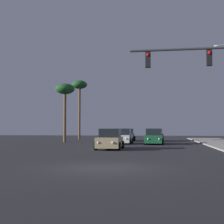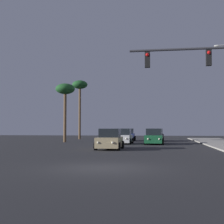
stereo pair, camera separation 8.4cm
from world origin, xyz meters
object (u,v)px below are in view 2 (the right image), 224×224
Objects in this scene: palm_tree_far at (80,88)px; palm_tree_mid at (65,92)px; car_tan at (110,140)px; car_green at (154,137)px; traffic_light_mast at (217,75)px; car_black at (156,135)px; car_white at (123,137)px; car_blue at (127,135)px.

palm_tree_far reaches higher than palm_tree_mid.
car_tan is 9.24m from car_green.
palm_tree_far is at bearing 117.93° from traffic_light_mast.
palm_tree_mid is (-11.14, -4.74, 5.53)m from car_black.
car_tan is 1.00× the size of car_green.
traffic_light_mast is at bearing 96.46° from car_black.
car_white is 0.99× the size of car_green.
palm_tree_mid reaches higher than car_green.
car_black is 8.22m from car_green.
car_green is at bearing 103.51° from traffic_light_mast.
car_black and car_white have the same top height.
car_blue is 10.37m from palm_tree_mid.
palm_tree_mid reaches higher than car_white.
palm_tree_far reaches higher than traffic_light_mast.
car_green is (-0.12, -8.22, 0.00)m from car_black.
palm_tree_far is (-11.87, 5.26, 7.26)m from car_black.
palm_tree_far is (-8.31, 22.06, 7.26)m from car_tan.
car_tan is 24.67m from palm_tree_far.
traffic_light_mast is at bearing -52.54° from palm_tree_mid.
car_green is (3.39, -0.43, 0.00)m from car_white.
car_white is at bearing -92.06° from car_tan.
car_blue is at bearing -90.76° from car_tan.
car_tan is 16.94m from car_blue.
car_blue is (-0.29, 16.93, 0.00)m from car_tan.
car_green is 16.80m from traffic_light_mast.
car_tan is 1.00× the size of car_blue.
car_tan is at bearing 70.07° from car_green.
palm_tree_mid reaches higher than traffic_light_mast.
car_white is at bearing -5.28° from car_green.
palm_tree_mid is (-7.29, -4.87, 5.53)m from car_blue.
palm_tree_mid is (-14.83, 19.36, 1.59)m from traffic_light_mast.
car_blue is at bearing -87.34° from car_white.
traffic_light_mast is 24.44m from palm_tree_mid.
traffic_light_mast is (7.25, -7.30, 3.95)m from car_tan.
traffic_light_mast reaches higher than car_black.
palm_tree_far is (-15.57, 29.36, 3.32)m from traffic_light_mast.
palm_tree_mid is at bearing 31.86° from car_blue.
car_tan and car_green have the same top height.
traffic_light_mast is at bearing 114.04° from car_white.
car_black and car_blue have the same top height.
car_black is 24.69m from traffic_light_mast.
car_blue is at bearing 107.30° from traffic_light_mast.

